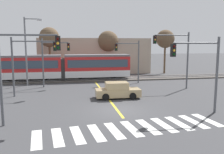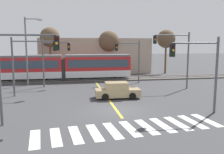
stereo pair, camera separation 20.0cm
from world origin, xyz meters
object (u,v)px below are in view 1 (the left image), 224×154
at_px(bare_tree_west, 49,38).
at_px(bare_tree_east, 108,41).
at_px(light_rail_tram, 63,66).
at_px(bare_tree_far_east, 165,39).
at_px(traffic_light_near_right, 201,63).
at_px(traffic_light_mid_right, 177,51).
at_px(traffic_light_far_right, 130,55).
at_px(street_lamp_west, 27,47).
at_px(traffic_light_near_left, 21,62).
at_px(traffic_light_far_left, 52,55).
at_px(traffic_light_mid_left, 28,57).
at_px(sedan_crossing, 118,91).

bearing_deg(bare_tree_west, bare_tree_east, 13.99).
distance_m(light_rail_tram, bare_tree_far_east, 18.48).
height_order(light_rail_tram, traffic_light_near_right, traffic_light_near_right).
relative_size(traffic_light_near_right, bare_tree_west, 0.74).
distance_m(traffic_light_mid_right, bare_tree_east, 15.42).
bearing_deg(bare_tree_far_east, traffic_light_far_right, -133.87).
bearing_deg(street_lamp_west, traffic_light_near_left, -82.98).
height_order(light_rail_tram, traffic_light_far_left, traffic_light_far_left).
relative_size(traffic_light_far_right, traffic_light_near_left, 0.91).
bearing_deg(light_rail_tram, bare_tree_far_east, 17.26).
relative_size(traffic_light_near_left, traffic_light_far_left, 1.05).
relative_size(traffic_light_mid_left, street_lamp_west, 0.69).
distance_m(light_rail_tram, traffic_light_far_left, 4.96).
bearing_deg(traffic_light_mid_right, traffic_light_far_right, 129.38).
distance_m(traffic_light_near_right, traffic_light_far_left, 17.37).
relative_size(traffic_light_far_right, street_lamp_west, 0.67).
bearing_deg(traffic_light_mid_left, traffic_light_far_right, 25.45).
distance_m(traffic_light_near_right, traffic_light_mid_right, 9.72).
bearing_deg(bare_tree_west, sedan_crossing, -65.18).
xyz_separation_m(sedan_crossing, traffic_light_near_left, (-7.44, -6.21, 3.31)).
bearing_deg(traffic_light_far_right, traffic_light_far_left, -174.90).
bearing_deg(street_lamp_west, bare_tree_east, 37.74).
bearing_deg(bare_tree_far_east, traffic_light_near_left, -129.96).
height_order(traffic_light_near_left, bare_tree_far_east, bare_tree_far_east).
distance_m(sedan_crossing, bare_tree_east, 18.47).
relative_size(sedan_crossing, traffic_light_far_left, 0.74).
distance_m(traffic_light_near_right, bare_tree_east, 24.00).
relative_size(traffic_light_far_left, traffic_light_mid_right, 0.90).
relative_size(street_lamp_west, bare_tree_west, 1.09).
bearing_deg(bare_tree_west, bare_tree_far_east, 5.19).
relative_size(sedan_crossing, street_lamp_west, 0.52).
height_order(traffic_light_mid_left, bare_tree_east, bare_tree_east).
height_order(traffic_light_far_right, traffic_light_near_right, traffic_light_near_right).
relative_size(light_rail_tram, traffic_light_near_right, 3.30).
relative_size(traffic_light_near_left, traffic_light_mid_right, 0.94).
bearing_deg(bare_tree_west, traffic_light_near_right, -60.96).
distance_m(bare_tree_west, bare_tree_far_east, 19.29).
distance_m(traffic_light_near_right, bare_tree_west, 24.67).
height_order(light_rail_tram, street_lamp_west, street_lamp_west).
height_order(traffic_light_mid_left, bare_tree_west, bare_tree_west).
bearing_deg(light_rail_tram, traffic_light_mid_left, -108.73).
xyz_separation_m(traffic_light_near_right, traffic_light_far_left, (-11.13, 13.34, 0.04)).
relative_size(traffic_light_far_left, traffic_light_mid_left, 1.01).
bearing_deg(bare_tree_east, light_rail_tram, -141.16).
height_order(traffic_light_near_left, traffic_light_mid_right, traffic_light_mid_right).
bearing_deg(traffic_light_far_right, bare_tree_far_east, 46.13).
xyz_separation_m(traffic_light_mid_left, bare_tree_far_east, (20.39, 14.59, 2.03)).
xyz_separation_m(bare_tree_west, bare_tree_east, (9.33, 2.33, -0.52)).
distance_m(traffic_light_far_right, bare_tree_east, 9.83).
xyz_separation_m(sedan_crossing, traffic_light_mid_right, (7.45, 3.24, 3.59)).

